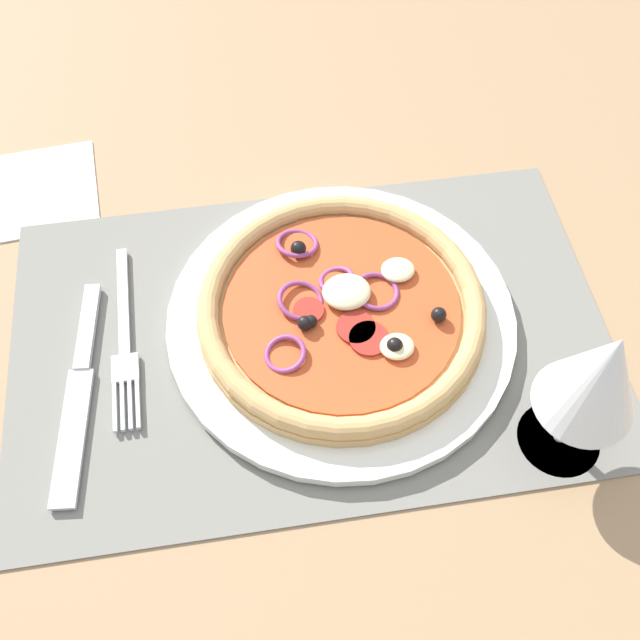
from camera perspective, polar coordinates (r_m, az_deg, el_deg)
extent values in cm
cube|color=#9E7A56|center=(64.04, -0.73, -1.86)|extent=(190.00, 140.00, 2.40)
cube|color=slate|center=(62.84, -0.74, -1.20)|extent=(50.07, 31.90, 0.40)
cylinder|color=silver|center=(62.94, 1.62, 0.10)|extent=(29.37, 29.37, 1.02)
cylinder|color=tan|center=(62.10, 1.64, 0.61)|extent=(24.03, 24.03, 1.00)
torus|color=tan|center=(61.38, 1.66, 1.06)|extent=(23.91, 23.91, 1.80)
cylinder|color=#C64C23|center=(61.56, 1.66, 0.95)|extent=(19.71, 19.71, 0.30)
ellipsoid|color=beige|center=(59.17, 5.93, -2.04)|extent=(2.78, 2.50, 0.83)
ellipsoid|color=beige|center=(61.56, 2.05, 2.18)|extent=(4.07, 3.66, 1.22)
ellipsoid|color=beige|center=(63.42, 5.98, 3.84)|extent=(2.89, 2.60, 0.87)
sphere|color=black|center=(64.19, -2.01, 5.46)|extent=(1.36, 1.36, 1.36)
sphere|color=black|center=(59.80, -1.18, -0.24)|extent=(1.22, 1.22, 1.22)
sphere|color=black|center=(59.96, -1.01, -0.14)|extent=(1.05, 1.05, 1.05)
sphere|color=black|center=(60.96, 9.08, 0.40)|extent=(1.28, 1.28, 1.28)
sphere|color=black|center=(58.91, 5.74, -1.95)|extent=(1.32, 1.32, 1.32)
torus|color=#8E3D75|center=(62.71, 1.27, 3.11)|extent=(3.26, 3.15, 1.61)
torus|color=#8E3D75|center=(62.17, 4.34, 2.21)|extent=(3.95, 3.92, 0.93)
torus|color=#8E3D75|center=(61.47, -1.50, 1.49)|extent=(4.01, 3.97, 1.45)
torus|color=#8E3D75|center=(65.11, -1.81, 5.88)|extent=(3.87, 3.79, 1.55)
torus|color=#8E3D75|center=(58.77, -2.69, -2.60)|extent=(3.49, 3.45, 1.24)
cylinder|color=#A3281E|center=(61.02, -0.99, 0.72)|extent=(2.55, 2.55, 0.30)
cylinder|color=#A3281E|center=(60.18, 2.77, -0.57)|extent=(3.19, 3.19, 0.30)
cylinder|color=#A3281E|center=(59.68, 3.78, -1.43)|extent=(3.26, 3.26, 0.30)
cube|color=silver|center=(66.53, -14.83, 1.46)|extent=(1.08, 11.17, 0.44)
cube|color=silver|center=(62.78, -14.68, -3.61)|extent=(2.24, 2.56, 0.44)
cube|color=silver|center=(61.26, -15.43, -6.47)|extent=(0.39, 4.32, 0.44)
cube|color=silver|center=(61.15, -14.88, -6.40)|extent=(0.39, 4.32, 0.44)
cube|color=silver|center=(61.05, -14.33, -6.33)|extent=(0.39, 4.32, 0.44)
cube|color=silver|center=(60.95, -13.77, -6.26)|extent=(0.39, 4.32, 0.44)
cube|color=silver|center=(65.72, -17.38, -0.48)|extent=(2.15, 8.49, 0.62)
cube|color=silver|center=(61.10, -18.44, -8.44)|extent=(3.17, 11.74, 0.44)
cylinder|color=silver|center=(61.26, 17.79, -8.65)|extent=(6.40, 6.40, 0.40)
cylinder|color=silver|center=(58.50, 18.60, -7.33)|extent=(0.80, 0.80, 6.00)
cone|color=silver|center=(52.42, 20.73, -3.83)|extent=(7.20, 7.20, 8.50)
cone|color=#4C993D|center=(52.53, 20.68, -3.91)|extent=(6.33, 6.33, 7.42)
cube|color=white|center=(78.06, -21.38, 9.11)|extent=(13.61, 12.44, 0.36)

